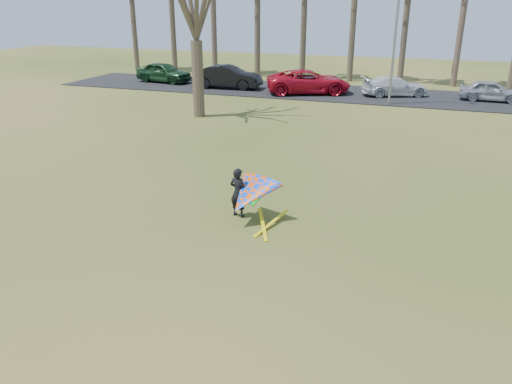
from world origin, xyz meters
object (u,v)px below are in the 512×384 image
(car_4, at_px, (491,91))
(car_2, at_px, (309,82))
(streetlight, at_px, (398,32))
(car_0, at_px, (164,72))
(car_1, at_px, (228,77))
(kite_flyer, at_px, (248,195))
(car_3, at_px, (395,86))

(car_4, bearing_deg, car_2, 97.82)
(streetlight, height_order, car_4, streetlight)
(car_0, distance_m, car_1, 5.99)
(streetlight, distance_m, kite_flyer, 20.18)
(car_2, bearing_deg, streetlight, -130.60)
(car_2, xyz_separation_m, car_3, (5.84, 1.03, -0.17))
(car_2, height_order, car_3, car_2)
(car_1, xyz_separation_m, car_2, (6.22, -0.14, -0.02))
(car_1, distance_m, car_4, 18.19)
(car_0, height_order, car_3, car_0)
(car_0, relative_size, car_2, 0.78)
(streetlight, xyz_separation_m, car_4, (6.00, 3.21, -3.74))
(car_2, distance_m, kite_flyer, 22.00)
(streetlight, distance_m, car_1, 12.85)
(streetlight, xyz_separation_m, car_3, (-0.09, 3.08, -3.75))
(car_3, height_order, kite_flyer, kite_flyer)
(streetlight, bearing_deg, car_4, 28.16)
(car_0, relative_size, car_3, 1.02)
(streetlight, height_order, car_3, streetlight)
(car_2, xyz_separation_m, car_4, (11.94, 1.17, -0.15))
(car_4, height_order, kite_flyer, kite_flyer)
(car_4, bearing_deg, car_0, 92.37)
(car_0, bearing_deg, car_1, -90.98)
(car_1, xyz_separation_m, kite_flyer, (9.64, -21.88, -0.05))
(car_2, height_order, kite_flyer, kite_flyer)
(car_1, relative_size, kite_flyer, 2.13)
(car_0, bearing_deg, streetlight, -91.58)
(streetlight, bearing_deg, car_2, 160.95)
(car_0, relative_size, car_1, 0.90)
(kite_flyer, bearing_deg, car_0, 124.24)
(car_2, height_order, car_4, car_2)
(streetlight, distance_m, car_0, 18.69)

